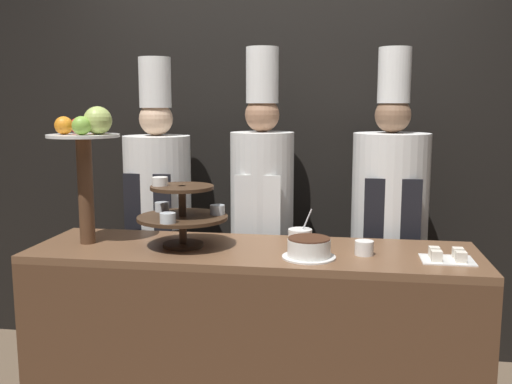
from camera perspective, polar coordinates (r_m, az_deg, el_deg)
name	(u,v)px	position (r m, az deg, el deg)	size (l,w,h in m)	color
wall_back	(278,129)	(3.52, 2.19, 6.28)	(10.00, 0.06, 2.80)	black
buffet_counter	(253,340)	(2.79, -0.33, -14.58)	(2.06, 0.59, 0.89)	brown
tiered_stand	(182,211)	(2.67, -7.43, -1.94)	(0.42, 0.42, 0.33)	#3D2819
fruit_pedestal	(87,146)	(2.79, -16.55, 4.42)	(0.34, 0.34, 0.65)	brown
cake_round	(309,248)	(2.49, 5.32, -5.63)	(0.23, 0.23, 0.09)	white
cup_white	(364,248)	(2.58, 10.76, -5.51)	(0.08, 0.08, 0.06)	white
cake_square_tray	(447,257)	(2.57, 18.58, -6.14)	(0.22, 0.17, 0.05)	white
serving_bowl_far	(300,235)	(2.79, 4.44, -4.30)	(0.12, 0.12, 0.16)	white
chef_left	(158,206)	(3.34, -9.76, -1.42)	(0.38, 0.38, 1.81)	#38332D
chef_center_left	(262,205)	(3.19, 0.61, -1.28)	(0.35, 0.35, 1.86)	black
chef_center_right	(389,213)	(3.17, 13.20, -2.08)	(0.41, 0.41, 1.85)	black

